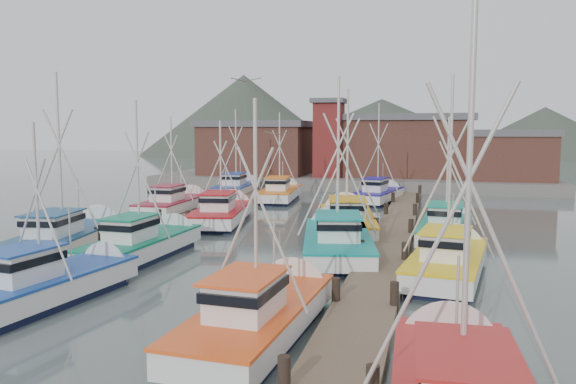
% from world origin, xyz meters
% --- Properties ---
extents(ground, '(260.00, 260.00, 0.00)m').
position_xyz_m(ground, '(0.00, 0.00, 0.00)').
color(ground, '#51615C').
rests_on(ground, ground).
extents(dock_left, '(2.30, 46.00, 1.50)m').
position_xyz_m(dock_left, '(-7.00, 4.04, 0.21)').
color(dock_left, brown).
rests_on(dock_left, ground).
extents(dock_right, '(2.30, 46.00, 1.50)m').
position_xyz_m(dock_right, '(7.00, 4.04, 0.21)').
color(dock_right, brown).
rests_on(dock_right, ground).
extents(quay, '(44.00, 16.00, 1.20)m').
position_xyz_m(quay, '(0.00, 37.00, 0.60)').
color(quay, slate).
rests_on(quay, ground).
extents(shed_left, '(12.72, 8.48, 6.20)m').
position_xyz_m(shed_left, '(-11.00, 35.00, 4.34)').
color(shed_left, brown).
rests_on(shed_left, quay).
extents(shed_center, '(14.84, 9.54, 6.90)m').
position_xyz_m(shed_center, '(6.00, 37.00, 4.69)').
color(shed_center, brown).
rests_on(shed_center, quay).
extents(shed_right, '(8.48, 6.36, 5.20)m').
position_xyz_m(shed_right, '(17.00, 34.00, 3.84)').
color(shed_right, brown).
rests_on(shed_right, quay).
extents(lookout_tower, '(3.60, 3.60, 8.50)m').
position_xyz_m(lookout_tower, '(-2.00, 33.00, 5.55)').
color(lookout_tower, maroon).
rests_on(lookout_tower, quay).
extents(distant_hills, '(175.00, 140.00, 42.00)m').
position_xyz_m(distant_hills, '(-12.76, 122.59, 0.00)').
color(distant_hills, '#454F42').
rests_on(distant_hills, ground).
extents(boat_0, '(3.50, 8.40, 7.20)m').
position_xyz_m(boat_0, '(-4.27, -10.40, 0.68)').
color(boat_0, '#101635').
rests_on(boat_0, ground).
extents(boat_1, '(3.21, 8.76, 7.90)m').
position_xyz_m(boat_1, '(4.23, -11.75, 0.68)').
color(boat_1, '#101635').
rests_on(boat_1, ground).
extents(boat_4, '(3.39, 8.62, 8.42)m').
position_xyz_m(boat_4, '(-4.61, -2.86, 0.68)').
color(boat_4, '#101635').
rests_on(boat_4, ground).
extents(boat_5, '(5.09, 10.66, 9.88)m').
position_xyz_m(boat_5, '(4.44, 0.39, 0.68)').
color(boat_5, '#101635').
rests_on(boat_5, ground).
extents(boat_6, '(4.45, 10.07, 10.07)m').
position_xyz_m(boat_6, '(-9.33, -2.41, 0.69)').
color(boat_6, '#101635').
rests_on(boat_6, ground).
extents(boat_7, '(3.89, 9.07, 9.33)m').
position_xyz_m(boat_7, '(9.93, -2.88, 0.68)').
color(boat_7, '#101635').
rests_on(boat_7, ground).
extents(boat_8, '(4.57, 10.01, 7.80)m').
position_xyz_m(boat_8, '(-4.76, 8.08, 0.68)').
color(boat_8, '#101635').
rests_on(boat_8, ground).
extents(boat_9, '(4.97, 10.69, 9.76)m').
position_xyz_m(boat_9, '(3.93, 6.98, 0.68)').
color(boat_9, '#101635').
rests_on(boat_9, ground).
extents(boat_10, '(3.41, 9.14, 8.13)m').
position_xyz_m(boat_10, '(-9.97, 11.59, 0.68)').
color(boat_10, '#101635').
rests_on(boat_10, ground).
extents(boat_11, '(3.38, 8.92, 7.79)m').
position_xyz_m(boat_11, '(10.00, 5.59, 0.68)').
color(boat_11, '#101635').
rests_on(boat_11, ground).
extents(boat_12, '(3.71, 9.33, 8.65)m').
position_xyz_m(boat_12, '(-4.15, 20.92, 0.68)').
color(boat_12, '#101635').
rests_on(boat_12, ground).
extents(boat_13, '(4.07, 8.81, 9.29)m').
position_xyz_m(boat_13, '(4.65, 21.77, 0.68)').
color(boat_13, '#101635').
rests_on(boat_13, ground).
extents(boat_14, '(3.78, 9.50, 9.14)m').
position_xyz_m(boat_14, '(-9.45, 24.26, 0.68)').
color(boat_14, '#101635').
rests_on(boat_14, ground).
extents(gull_near, '(1.51, 0.66, 0.24)m').
position_xyz_m(gull_near, '(0.13, -1.22, 8.75)').
color(gull_near, gray).
rests_on(gull_near, ground).
extents(gull_far, '(1.54, 0.66, 0.24)m').
position_xyz_m(gull_far, '(0.88, 1.76, 6.13)').
color(gull_far, gray).
rests_on(gull_far, ground).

